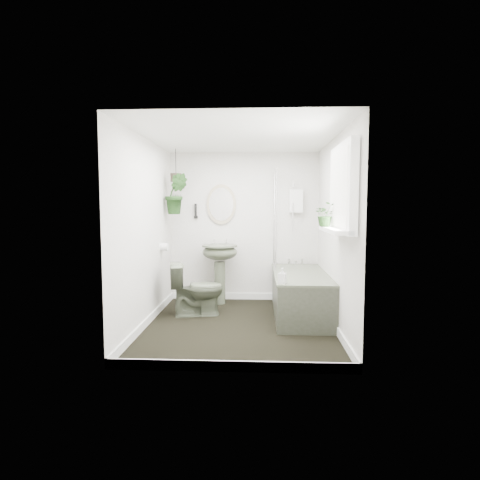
{
  "coord_description": "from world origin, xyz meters",
  "views": [
    {
      "loc": [
        0.24,
        -4.85,
        1.48
      ],
      "look_at": [
        0.0,
        0.15,
        1.05
      ],
      "focal_mm": 30.0,
      "sensor_mm": 36.0,
      "label": 1
    }
  ],
  "objects": [
    {
      "name": "wall_front",
      "position": [
        0.0,
        -1.41,
        1.15
      ],
      "size": [
        2.3,
        0.02,
        2.3
      ],
      "primitive_type": "cube",
      "color": "silver",
      "rests_on": "ground"
    },
    {
      "name": "wall_left",
      "position": [
        -1.16,
        0.0,
        1.15
      ],
      "size": [
        0.02,
        2.8,
        2.3
      ],
      "primitive_type": "cube",
      "color": "silver",
      "rests_on": "ground"
    },
    {
      "name": "toilet",
      "position": [
        -0.6,
        0.45,
        0.36
      ],
      "size": [
        0.77,
        0.54,
        0.72
      ],
      "primitive_type": "imported",
      "rotation": [
        0.0,
        0.0,
        1.78
      ],
      "color": "#4C5340",
      "rests_on": "floor"
    },
    {
      "name": "wall_sconce",
      "position": [
        -0.75,
        1.36,
        1.4
      ],
      "size": [
        0.04,
        0.04,
        0.22
      ],
      "primitive_type": "cylinder",
      "color": "black",
      "rests_on": "wall_back"
    },
    {
      "name": "shower_box",
      "position": [
        0.8,
        1.34,
        1.55
      ],
      "size": [
        0.2,
        0.1,
        0.35
      ],
      "primitive_type": "cube",
      "color": "white",
      "rests_on": "wall_back"
    },
    {
      "name": "hanging_plant",
      "position": [
        -0.97,
        0.96,
        1.65
      ],
      "size": [
        0.36,
        0.31,
        0.59
      ],
      "primitive_type": "imported",
      "rotation": [
        0.0,
        0.0,
        0.16
      ],
      "color": "black",
      "rests_on": "ceiling"
    },
    {
      "name": "window_sill",
      "position": [
        1.02,
        -0.7,
        1.23
      ],
      "size": [
        0.18,
        1.0,
        0.04
      ],
      "primitive_type": "cube",
      "color": "white",
      "rests_on": "wall_right"
    },
    {
      "name": "ceiling",
      "position": [
        0.0,
        0.0,
        2.31
      ],
      "size": [
        2.3,
        2.8,
        0.02
      ],
      "primitive_type": "cube",
      "color": "white",
      "rests_on": "ground"
    },
    {
      "name": "soap_bottle",
      "position": [
        0.51,
        -0.25,
        0.67
      ],
      "size": [
        0.11,
        0.11,
        0.18
      ],
      "primitive_type": "imported",
      "rotation": [
        0.0,
        0.0,
        -0.36
      ],
      "color": "#382B2C",
      "rests_on": "bathtub"
    },
    {
      "name": "floor",
      "position": [
        0.0,
        0.0,
        -0.01
      ],
      "size": [
        2.3,
        2.8,
        0.02
      ],
      "primitive_type": "cube",
      "color": "black",
      "rests_on": "ground"
    },
    {
      "name": "wall_right",
      "position": [
        1.16,
        0.0,
        1.15
      ],
      "size": [
        0.02,
        2.8,
        2.3
      ],
      "primitive_type": "cube",
      "color": "silver",
      "rests_on": "ground"
    },
    {
      "name": "bath_screen",
      "position": [
        0.47,
        0.99,
        1.28
      ],
      "size": [
        0.04,
        0.72,
        1.4
      ],
      "primitive_type": null,
      "color": "silver",
      "rests_on": "bathtub"
    },
    {
      "name": "window_recess",
      "position": [
        1.09,
        -0.7,
        1.65
      ],
      "size": [
        0.08,
        1.0,
        0.9
      ],
      "primitive_type": "cube",
      "color": "white",
      "rests_on": "wall_right"
    },
    {
      "name": "wall_back",
      "position": [
        0.0,
        1.41,
        1.15
      ],
      "size": [
        2.3,
        0.02,
        2.3
      ],
      "primitive_type": "cube",
      "color": "silver",
      "rests_on": "ground"
    },
    {
      "name": "window_blinds",
      "position": [
        1.04,
        -0.7,
        1.65
      ],
      "size": [
        0.01,
        0.86,
        0.76
      ],
      "primitive_type": "cube",
      "color": "white",
      "rests_on": "wall_right"
    },
    {
      "name": "toilet_roll_holder",
      "position": [
        -1.1,
        0.7,
        0.9
      ],
      "size": [
        0.11,
        0.11,
        0.11
      ],
      "primitive_type": "cylinder",
      "rotation": [
        0.0,
        1.57,
        0.0
      ],
      "color": "white",
      "rests_on": "wall_left"
    },
    {
      "name": "skirting",
      "position": [
        0.0,
        0.0,
        0.05
      ],
      "size": [
        2.3,
        2.8,
        0.1
      ],
      "primitive_type": "cube",
      "color": "white",
      "rests_on": "floor"
    },
    {
      "name": "oval_mirror",
      "position": [
        -0.35,
        1.37,
        1.5
      ],
      "size": [
        0.46,
        0.03,
        0.62
      ],
      "primitive_type": "ellipsoid",
      "color": "tan",
      "rests_on": "wall_back"
    },
    {
      "name": "sill_plant",
      "position": [
        0.97,
        -0.4,
        1.38
      ],
      "size": [
        0.26,
        0.23,
        0.27
      ],
      "primitive_type": "imported",
      "rotation": [
        0.0,
        0.0,
        0.1
      ],
      "color": "black",
      "rests_on": "window_sill"
    },
    {
      "name": "bathtub",
      "position": [
        0.8,
        0.5,
        0.29
      ],
      "size": [
        0.72,
        1.72,
        0.58
      ],
      "primitive_type": null,
      "color": "#4C5340",
      "rests_on": "floor"
    },
    {
      "name": "pedestal_sink",
      "position": [
        -0.35,
        1.1,
        0.45
      ],
      "size": [
        0.59,
        0.53,
        0.9
      ],
      "primitive_type": null,
      "rotation": [
        0.0,
        0.0,
        -0.16
      ],
      "color": "#4C5340",
      "rests_on": "floor"
    },
    {
      "name": "hanging_pot",
      "position": [
        -0.97,
        0.96,
        1.89
      ],
      "size": [
        0.16,
        0.16,
        0.12
      ],
      "primitive_type": "cylinder",
      "color": "#362D23",
      "rests_on": "ceiling"
    }
  ]
}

